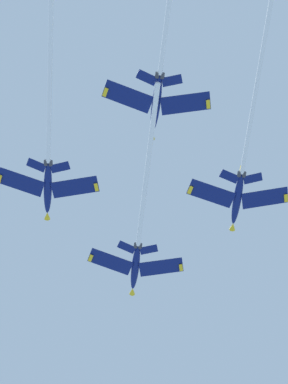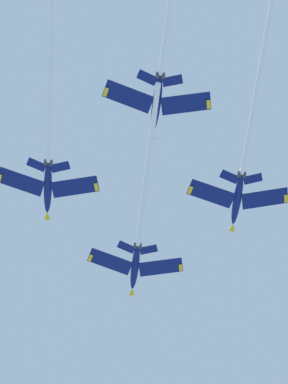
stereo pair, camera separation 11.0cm
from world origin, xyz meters
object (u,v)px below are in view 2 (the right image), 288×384
at_px(jet_left_wing, 49,151).
at_px(jet_slot, 162,59).
at_px(jet_lead, 140,228).
at_px(jet_right_wing, 244,161).

xyz_separation_m(jet_left_wing, jet_slot, (-21.45, 16.96, -7.48)).
bearing_deg(jet_left_wing, jet_slot, 141.66).
xyz_separation_m(jet_lead, jet_right_wing, (-19.97, 14.16, -6.14)).
bearing_deg(jet_left_wing, jet_right_wing, -176.13).
bearing_deg(jet_right_wing, jet_lead, -35.33).
height_order(jet_lead, jet_slot, jet_lead).
relative_size(jet_lead, jet_slot, 1.00).
height_order(jet_right_wing, jet_slot, jet_right_wing).
bearing_deg(jet_lead, jet_left_wing, 44.47).
bearing_deg(jet_slot, jet_lead, -82.40).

